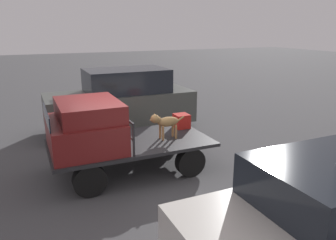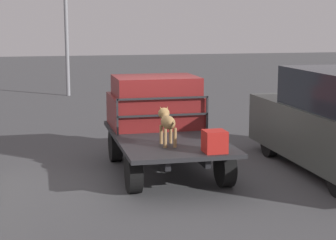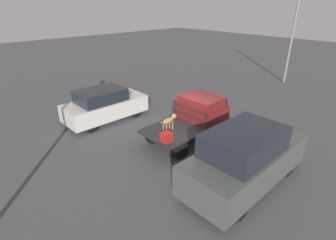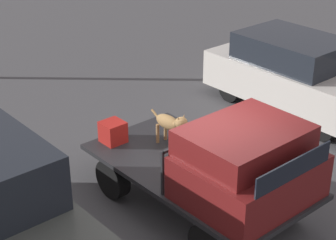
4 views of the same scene
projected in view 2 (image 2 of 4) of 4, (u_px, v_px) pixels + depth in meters
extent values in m
plane|color=#474749|center=(166.00, 172.00, 11.50)|extent=(80.00, 80.00, 0.00)
cylinder|color=black|center=(115.00, 145.00, 12.40)|extent=(0.72, 0.24, 0.72)
cylinder|color=black|center=(191.00, 141.00, 12.79)|extent=(0.72, 0.24, 0.72)
cylinder|color=black|center=(134.00, 173.00, 10.09)|extent=(0.72, 0.24, 0.72)
cylinder|color=black|center=(225.00, 168.00, 10.47)|extent=(0.72, 0.24, 0.72)
cube|color=black|center=(148.00, 144.00, 11.32)|extent=(3.58, 0.10, 0.18)
cube|color=black|center=(183.00, 143.00, 11.47)|extent=(3.58, 0.10, 0.18)
cube|color=#232326|center=(166.00, 137.00, 11.37)|extent=(3.89, 2.05, 0.08)
cube|color=maroon|center=(155.00, 110.00, 12.36)|extent=(1.59, 1.93, 0.69)
cube|color=maroon|center=(156.00, 86.00, 12.15)|extent=(1.36, 1.78, 0.42)
cube|color=black|center=(148.00, 84.00, 13.03)|extent=(0.02, 1.58, 0.32)
cube|color=#232326|center=(117.00, 117.00, 11.31)|extent=(0.04, 0.04, 0.75)
cube|color=#232326|center=(207.00, 114.00, 11.73)|extent=(0.04, 0.04, 0.75)
cube|color=#232326|center=(163.00, 98.00, 11.46)|extent=(0.04, 1.89, 0.04)
cube|color=#232326|center=(163.00, 115.00, 11.52)|extent=(0.04, 1.89, 0.04)
cylinder|color=#9E7547|center=(161.00, 134.00, 10.55)|extent=(0.06, 0.06, 0.36)
cylinder|color=#9E7547|center=(171.00, 134.00, 10.59)|extent=(0.06, 0.06, 0.36)
cylinder|color=#9E7547|center=(165.00, 138.00, 10.21)|extent=(0.06, 0.06, 0.36)
cylinder|color=#9E7547|center=(175.00, 138.00, 10.26)|extent=(0.06, 0.06, 0.36)
ellipsoid|color=olive|center=(168.00, 122.00, 10.36)|extent=(0.57, 0.25, 0.25)
sphere|color=#9E7547|center=(166.00, 123.00, 10.52)|extent=(0.11, 0.11, 0.11)
cylinder|color=olive|center=(165.00, 117.00, 10.58)|extent=(0.17, 0.14, 0.17)
sphere|color=olive|center=(164.00, 113.00, 10.67)|extent=(0.22, 0.22, 0.22)
cone|color=#9E7547|center=(163.00, 113.00, 10.77)|extent=(0.12, 0.12, 0.12)
cone|color=olive|center=(161.00, 109.00, 10.63)|extent=(0.06, 0.08, 0.10)
cone|color=olive|center=(167.00, 108.00, 10.66)|extent=(0.06, 0.08, 0.10)
cylinder|color=olive|center=(172.00, 124.00, 10.04)|extent=(0.24, 0.04, 0.16)
cube|color=#AD1E19|center=(215.00, 141.00, 9.86)|extent=(0.39, 0.39, 0.39)
cylinder|color=black|center=(270.00, 144.00, 12.80)|extent=(0.60, 0.20, 0.60)
cylinder|color=gray|center=(66.00, 21.00, 22.82)|extent=(0.16, 0.16, 6.13)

